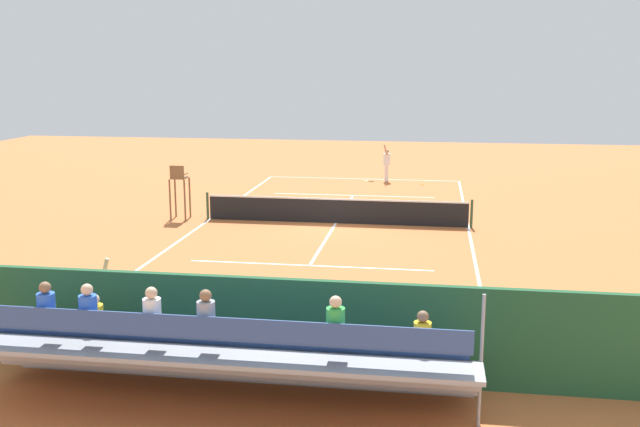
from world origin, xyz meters
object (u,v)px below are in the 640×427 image
tennis_player (387,162)px  tennis_net (336,210)px  equipment_bag (255,353)px  tennis_racket (366,181)px  umpire_chair (179,186)px  tennis_ball_near (423,185)px  line_judge (101,301)px  tennis_ball_far (421,184)px  bleacher_stand (214,353)px  courtside_bench (353,339)px

tennis_player → tennis_net: bearing=83.1°
equipment_bag → tennis_racket: size_ratio=1.60×
umpire_chair → tennis_ball_near: umpire_chair is taller
tennis_racket → line_judge: 23.55m
tennis_racket → tennis_ball_far: tennis_ball_far is taller
bleacher_stand → courtside_bench: bleacher_stand is taller
umpire_chair → tennis_player: bearing=-125.3°
courtside_bench → tennis_player: size_ratio=0.93×
tennis_racket → tennis_ball_near: (-2.92, 0.80, 0.02)m
courtside_bench → umpire_chair: bearing=-57.7°
umpire_chair → courtside_bench: 15.59m
bleacher_stand → line_judge: bleacher_stand is taller
bleacher_stand → tennis_racket: (-0.38, -25.60, -0.97)m
tennis_player → line_judge: (4.64, 23.48, 0.00)m
umpire_chair → tennis_racket: 12.23m
tennis_net → equipment_bag: (-0.10, 13.40, -0.32)m
tennis_net → umpire_chair: umpire_chair is taller
equipment_bag → tennis_ball_near: (-3.06, -22.80, -0.15)m
tennis_racket → tennis_ball_near: tennis_ball_near is taller
umpire_chair → equipment_bag: umpire_chair is taller
tennis_net → tennis_ball_far: bearing=-107.4°
tennis_net → courtside_bench: tennis_net is taller
umpire_chair → tennis_player: 12.91m
courtside_bench → tennis_ball_near: bearing=-92.6°
tennis_player → tennis_ball_far: (-1.78, 0.75, -0.98)m
bleacher_stand → equipment_bag: bleacher_stand is taller
courtside_bench → tennis_player: bearing=-87.9°
tennis_net → line_judge: size_ratio=5.35×
tennis_net → line_judge: 13.49m
umpire_chair → tennis_player: (-7.46, -10.54, -0.30)m
bleacher_stand → tennis_player: size_ratio=4.70×
equipment_bag → tennis_player: tennis_player is taller
courtside_bench → tennis_ball_far: bearing=-92.3°
tennis_net → tennis_ball_near: (-3.16, -9.40, -0.47)m
tennis_ball_far → line_judge: 23.63m
courtside_bench → tennis_ball_near: 22.70m
courtside_bench → bleacher_stand: bearing=43.3°
bleacher_stand → umpire_chair: bleacher_stand is taller
tennis_player → tennis_racket: (1.02, 0.23, -1.00)m
equipment_bag → tennis_ball_far: equipment_bag is taller
courtside_bench → tennis_ball_far: courtside_bench is taller
tennis_ball_near → tennis_ball_far: bearing=-65.6°
tennis_net → tennis_ball_near: bearing=-108.6°
tennis_ball_near → line_judge: bearing=73.7°
umpire_chair → tennis_player: umpire_chair is taller
tennis_ball_near → tennis_racket: bearing=-15.3°
equipment_bag → tennis_player: 23.87m
courtside_bench → equipment_bag: bearing=3.6°
tennis_net → tennis_ball_near: tennis_net is taller
bleacher_stand → line_judge: size_ratio=4.70×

